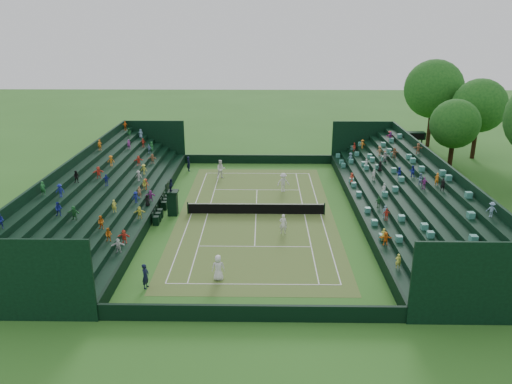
{
  "coord_description": "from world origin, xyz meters",
  "views": [
    {
      "loc": [
        0.6,
        -39.36,
        15.6
      ],
      "look_at": [
        0.0,
        0.0,
        2.0
      ],
      "focal_mm": 35.0,
      "sensor_mm": 36.0,
      "label": 1
    }
  ],
  "objects_px": {
    "player_near_west": "(218,268)",
    "player_far_east": "(283,182)",
    "tennis_net": "(256,208)",
    "player_near_east": "(283,224)",
    "player_far_west": "(221,169)",
    "umpire_chair": "(172,200)"
  },
  "relations": [
    {
      "from": "player_near_east",
      "to": "player_far_west",
      "type": "relative_size",
      "value": 0.82
    },
    {
      "from": "player_near_west",
      "to": "player_far_east",
      "type": "bearing_deg",
      "value": -108.89
    },
    {
      "from": "player_near_east",
      "to": "umpire_chair",
      "type": "bearing_deg",
      "value": -17.79
    },
    {
      "from": "tennis_net",
      "to": "player_far_west",
      "type": "distance_m",
      "value": 10.84
    },
    {
      "from": "tennis_net",
      "to": "player_far_east",
      "type": "height_order",
      "value": "player_far_east"
    },
    {
      "from": "player_near_east",
      "to": "player_near_west",
      "type": "bearing_deg",
      "value": 63.78
    },
    {
      "from": "tennis_net",
      "to": "player_near_east",
      "type": "height_order",
      "value": "player_near_east"
    },
    {
      "from": "player_far_west",
      "to": "player_near_west",
      "type": "bearing_deg",
      "value": -100.11
    },
    {
      "from": "player_near_east",
      "to": "player_far_east",
      "type": "xyz_separation_m",
      "value": [
        0.37,
        10.0,
        0.12
      ]
    },
    {
      "from": "player_far_east",
      "to": "umpire_chair",
      "type": "bearing_deg",
      "value": -158.93
    },
    {
      "from": "umpire_chair",
      "to": "player_near_east",
      "type": "distance_m",
      "value": 9.93
    },
    {
      "from": "tennis_net",
      "to": "player_far_east",
      "type": "relative_size",
      "value": 6.33
    },
    {
      "from": "tennis_net",
      "to": "player_near_west",
      "type": "xyz_separation_m",
      "value": [
        -2.21,
        -11.32,
        0.32
      ]
    },
    {
      "from": "umpire_chair",
      "to": "player_near_east",
      "type": "xyz_separation_m",
      "value": [
        9.17,
        -3.77,
        -0.56
      ]
    },
    {
      "from": "tennis_net",
      "to": "player_far_west",
      "type": "bearing_deg",
      "value": 110.49
    },
    {
      "from": "tennis_net",
      "to": "player_near_west",
      "type": "relative_size",
      "value": 6.86
    },
    {
      "from": "player_far_west",
      "to": "tennis_net",
      "type": "bearing_deg",
      "value": -83.84
    },
    {
      "from": "player_near_west",
      "to": "player_far_west",
      "type": "distance_m",
      "value": 21.52
    },
    {
      "from": "player_near_west",
      "to": "player_far_east",
      "type": "height_order",
      "value": "player_far_east"
    },
    {
      "from": "player_near_east",
      "to": "player_far_west",
      "type": "distance_m",
      "value": 15.35
    },
    {
      "from": "player_far_west",
      "to": "umpire_chair",
      "type": "bearing_deg",
      "value": -121.62
    },
    {
      "from": "umpire_chair",
      "to": "player_far_east",
      "type": "relative_size",
      "value": 1.73
    }
  ]
}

